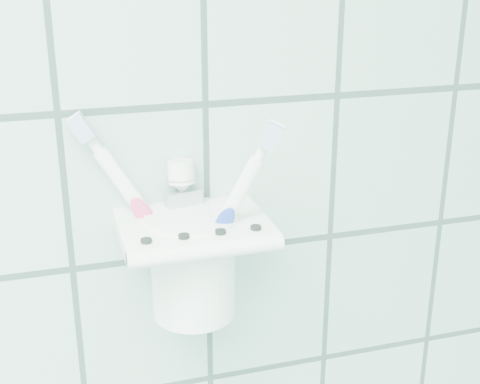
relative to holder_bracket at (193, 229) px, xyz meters
The scene contains 6 objects.
holder_bracket is the anchor object (origin of this frame).
cup 0.04m from the holder_bracket, 89.70° to the left, with size 0.09×0.09×0.10m.
toothbrush_pink 0.03m from the holder_bracket, 30.81° to the left, with size 0.11×0.04×0.21m.
toothbrush_blue 0.03m from the holder_bracket, 90.99° to the left, with size 0.02×0.07×0.21m.
toothbrush_orange 0.03m from the holder_bracket, behind, with size 0.09×0.04×0.20m.
toothpaste_tube 0.02m from the holder_bracket, 88.78° to the left, with size 0.04×0.04×0.14m.
Camera 1 is at (0.53, 0.60, 1.55)m, focal length 50.00 mm.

